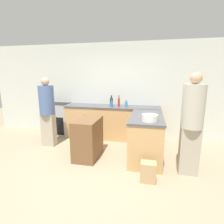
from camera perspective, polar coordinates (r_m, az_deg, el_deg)
name	(u,v)px	position (r m, az deg, el deg)	size (l,w,h in m)	color
ground_plane	(92,170)	(3.56, -6.43, -18.26)	(14.00, 14.00, 0.00)	tan
wall_back	(115,90)	(5.19, 0.89, 7.10)	(8.00, 0.06, 2.70)	silver
counter_back	(112,122)	(5.01, 0.09, -3.30)	(2.65, 0.65, 0.94)	tan
counter_peninsula	(146,136)	(3.94, 11.05, -7.83)	(0.69, 1.44, 0.94)	tan
range_oven	(58,119)	(5.63, -17.10, -2.11)	(0.75, 0.59, 0.95)	#ADADB2
island_table	(88,138)	(3.91, -7.85, -8.48)	(0.48, 0.81, 0.86)	brown
mixing_bowl	(150,118)	(3.36, 12.29, -1.88)	(0.30, 0.30, 0.13)	white
dish_soap_bottle	(126,104)	(4.83, 4.66, 2.64)	(0.07, 0.07, 0.19)	#338CBF
hot_sauce_bottle	(119,102)	(4.84, 2.25, 3.28)	(0.06, 0.06, 0.31)	red
wine_bottle_dark	(111,102)	(4.93, -0.20, 3.40)	(0.09, 0.09, 0.30)	black
water_bottle_blue	(112,104)	(4.74, -0.14, 2.61)	(0.07, 0.07, 0.21)	#386BB7
person_by_range	(47,110)	(4.66, -20.38, 0.71)	(0.37, 0.37, 1.74)	#ADA38E
person_at_peninsula	(192,121)	(3.36, 24.63, -2.78)	(0.37, 0.37, 1.84)	#ADA38E
paper_bag	(148,172)	(3.20, 11.72, -18.58)	(0.26, 0.20, 0.35)	tan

